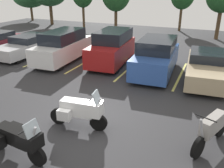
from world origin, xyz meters
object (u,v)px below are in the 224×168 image
object	(u,v)px
motorcycle_second	(17,139)
car_tan	(206,67)
car_silver	(27,46)
motorcycle_third	(211,129)
car_red	(112,48)
car_white	(63,46)
motorcycle_touring	(80,110)
car_blue	(156,57)

from	to	relation	value
motorcycle_second	car_tan	distance (m)	9.61
motorcycle_second	car_silver	xyz separation A→B (m)	(-7.25, 8.63, 0.04)
motorcycle_third	car_red	bearing A→B (deg)	133.11
motorcycle_second	motorcycle_third	size ratio (longest dim) A/B	1.05
car_silver	car_red	distance (m)	6.20
motorcycle_second	car_white	xyz separation A→B (m)	(-4.15, 8.43, 0.34)
motorcycle_touring	motorcycle_second	xyz separation A→B (m)	(-0.82, -2.06, -0.04)
motorcycle_third	motorcycle_touring	bearing A→B (deg)	-171.30
motorcycle_third	car_tan	bearing A→B (deg)	95.05
motorcycle_second	motorcycle_third	xyz separation A→B (m)	(4.94, 2.69, -0.02)
car_silver	motorcycle_third	bearing A→B (deg)	-25.96
car_red	car_tan	world-z (taller)	car_red
motorcycle_touring	car_blue	size ratio (longest dim) A/B	0.44
motorcycle_second	car_white	world-z (taller)	car_white
car_red	motorcycle_third	bearing A→B (deg)	-46.89
car_tan	motorcycle_touring	bearing A→B (deg)	-119.17
car_red	car_tan	distance (m)	5.55
car_blue	motorcycle_second	bearing A→B (deg)	-102.06
car_tan	motorcycle_second	bearing A→B (deg)	-117.43
car_silver	car_white	world-z (taller)	car_white
motorcycle_second	car_blue	distance (m)	8.71
car_blue	car_red	bearing A→B (deg)	168.08
motorcycle_touring	car_tan	world-z (taller)	car_tan
motorcycle_third	car_red	xyz separation A→B (m)	(-6.02, 6.43, 0.40)
motorcycle_touring	car_white	xyz separation A→B (m)	(-4.97, 6.37, 0.29)
motorcycle_second	car_silver	distance (m)	11.27
motorcycle_touring	car_tan	size ratio (longest dim) A/B	0.42
motorcycle_second	motorcycle_third	world-z (taller)	motorcycle_second
car_tan	car_blue	bearing A→B (deg)	-179.64
motorcycle_touring	motorcycle_second	world-z (taller)	motorcycle_touring
car_white	car_blue	size ratio (longest dim) A/B	1.04
car_red	car_tan	size ratio (longest dim) A/B	0.88
car_silver	motorcycle_touring	bearing A→B (deg)	-39.15
car_silver	car_red	bearing A→B (deg)	4.57
motorcycle_third	car_blue	size ratio (longest dim) A/B	0.43
motorcycle_touring	motorcycle_third	xyz separation A→B (m)	(4.13, 0.63, -0.06)
car_white	motorcycle_second	bearing A→B (deg)	-63.78
car_silver	car_tan	world-z (taller)	car_tan
car_white	car_silver	bearing A→B (deg)	176.41
motorcycle_third	car_white	xyz separation A→B (m)	(-9.10, 5.74, 0.35)
car_silver	car_white	size ratio (longest dim) A/B	0.97
motorcycle_second	car_red	size ratio (longest dim) A/B	0.49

